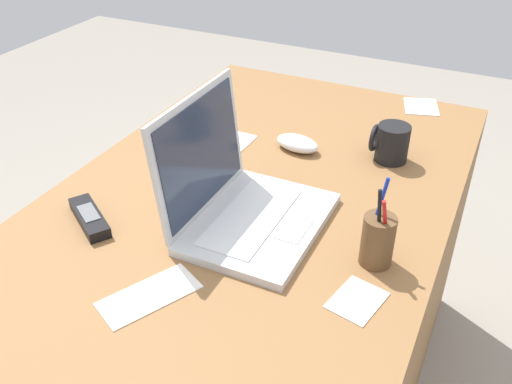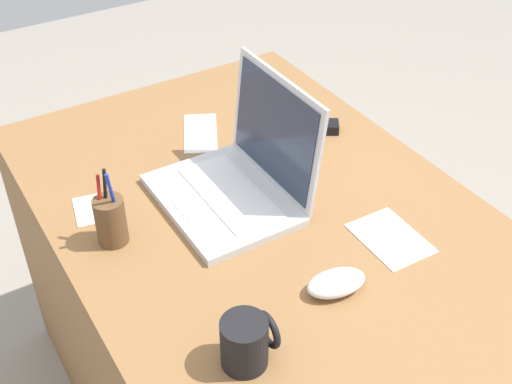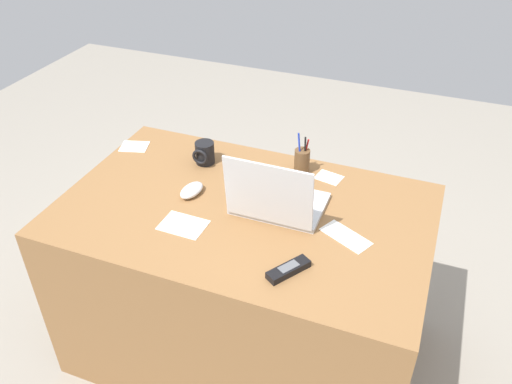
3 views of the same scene
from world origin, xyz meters
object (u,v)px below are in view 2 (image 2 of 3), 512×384
at_px(coffee_mug_white, 246,342).
at_px(pen_holder, 111,220).
at_px(laptop, 240,176).
at_px(computer_mouse, 336,283).
at_px(cordless_phone, 308,126).

bearing_deg(coffee_mug_white, pen_holder, -169.18).
xyz_separation_m(laptop, computer_mouse, (0.33, 0.01, -0.04)).
distance_m(laptop, coffee_mug_white, 0.44).
relative_size(computer_mouse, pen_holder, 0.65).
height_order(computer_mouse, cordless_phone, computer_mouse).
relative_size(cordless_phone, pen_holder, 0.84).
xyz_separation_m(computer_mouse, coffee_mug_white, (0.05, -0.22, 0.03)).
relative_size(laptop, cordless_phone, 2.17).
bearing_deg(computer_mouse, coffee_mug_white, -67.94).
xyz_separation_m(cordless_phone, pen_holder, (0.13, -0.56, 0.04)).
height_order(cordless_phone, pen_holder, pen_holder).
height_order(laptop, computer_mouse, laptop).
relative_size(computer_mouse, cordless_phone, 0.77).
bearing_deg(pen_holder, computer_mouse, 40.96).
bearing_deg(pen_holder, coffee_mug_white, 10.82).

